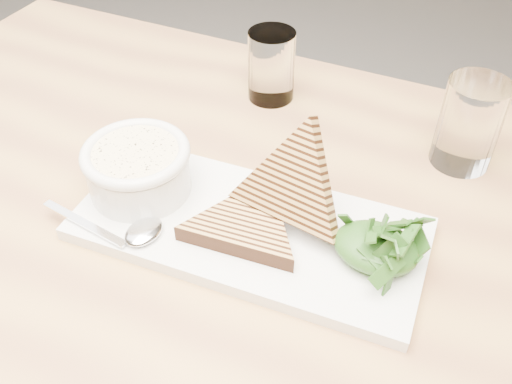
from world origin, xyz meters
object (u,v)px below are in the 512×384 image
at_px(table_top, 221,238).
at_px(soup_bowl, 139,173).
at_px(glass_near, 271,66).
at_px(glass_far, 469,124).
at_px(platter, 249,229).

relative_size(table_top, soup_bowl, 10.16).
distance_m(soup_bowl, glass_near, 0.28).
bearing_deg(glass_near, glass_far, -7.73).
relative_size(soup_bowl, glass_near, 1.15).
distance_m(platter, soup_bowl, 0.15).
bearing_deg(soup_bowl, platter, -0.51).
bearing_deg(table_top, glass_near, 101.10).
relative_size(table_top, platter, 3.10).
bearing_deg(glass_far, table_top, -134.13).
distance_m(glass_near, glass_far, 0.30).
bearing_deg(table_top, soup_bowl, 177.04).
bearing_deg(glass_far, glass_near, 172.27).
distance_m(table_top, glass_far, 0.35).
distance_m(table_top, glass_near, 0.30).
relative_size(glass_near, glass_far, 0.89).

